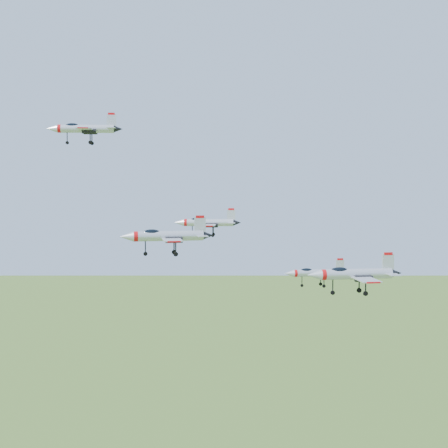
{
  "coord_description": "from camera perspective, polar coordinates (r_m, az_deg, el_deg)",
  "views": [
    {
      "loc": [
        -3.34,
        -101.48,
        151.72
      ],
      "look_at": [
        -0.88,
        -2.61,
        144.87
      ],
      "focal_mm": 50.0,
      "sensor_mm": 36.0,
      "label": 1
    }
  ],
  "objects": [
    {
      "name": "jet_lead",
      "position": [
        114.1,
        -12.71,
        8.51
      ],
      "size": [
        13.42,
        11.08,
        3.59
      ],
      "rotation": [
        0.0,
        0.0,
        0.06
      ],
      "color": "#B2B7C0"
    },
    {
      "name": "jet_left_high",
      "position": [
        104.76,
        -1.59,
        0.15
      ],
      "size": [
        11.31,
        9.34,
        3.02
      ],
      "rotation": [
        0.0,
        0.0,
        -0.06
      ],
      "color": "#B2B7C0"
    },
    {
      "name": "jet_right_high",
      "position": [
        86.98,
        -5.34,
        -1.08
      ],
      "size": [
        13.18,
        11.02,
        3.53
      ],
      "rotation": [
        0.0,
        0.0,
        0.16
      ],
      "color": "#B2B7C0"
    },
    {
      "name": "jet_left_low",
      "position": [
        108.43,
        8.43,
        -4.43
      ],
      "size": [
        11.58,
        9.61,
        3.09
      ],
      "rotation": [
        0.0,
        0.0,
        0.1
      ],
      "color": "#B2B7C0"
    },
    {
      "name": "jet_right_low",
      "position": [
        89.3,
        11.76,
        -4.48
      ],
      "size": [
        13.92,
        11.59,
        3.72
      ],
      "rotation": [
        0.0,
        0.0,
        0.12
      ],
      "color": "#B2B7C0"
    }
  ]
}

